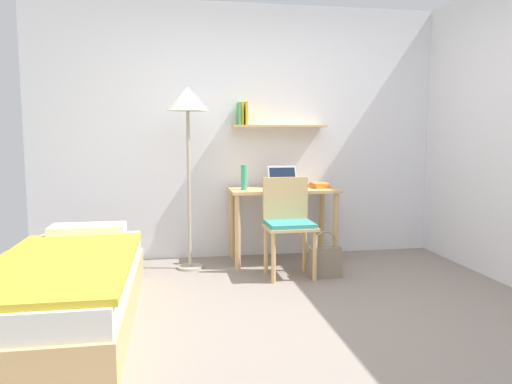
{
  "coord_description": "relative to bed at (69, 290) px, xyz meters",
  "views": [
    {
      "loc": [
        -0.76,
        -2.96,
        1.25
      ],
      "look_at": [
        -0.18,
        0.51,
        0.85
      ],
      "focal_mm": 33.7,
      "sensor_mm": 36.0,
      "label": 1
    }
  ],
  "objects": [
    {
      "name": "book_stack",
      "position": [
        2.15,
        1.4,
        0.53
      ],
      "size": [
        0.18,
        0.24,
        0.05
      ],
      "color": "orange",
      "rests_on": "desk"
    },
    {
      "name": "laptop",
      "position": [
        1.79,
        1.44,
        0.56
      ],
      "size": [
        0.3,
        0.24,
        0.22
      ],
      "color": "#B7BABF",
      "rests_on": "desk"
    },
    {
      "name": "wall_back",
      "position": [
        1.48,
        1.72,
        1.06
      ],
      "size": [
        4.4,
        0.27,
        2.6
      ],
      "color": "white",
      "rests_on": "ground_plane"
    },
    {
      "name": "handbag",
      "position": [
        2.02,
        0.78,
        -0.09
      ],
      "size": [
        0.28,
        0.12,
        0.42
      ],
      "color": "gray",
      "rests_on": "ground_plane"
    },
    {
      "name": "standing_lamp",
      "position": [
        0.84,
        1.27,
        1.27
      ],
      "size": [
        0.39,
        0.39,
        1.71
      ],
      "color": "#B2A893",
      "rests_on": "ground_plane"
    },
    {
      "name": "ground_plane",
      "position": [
        1.48,
        -0.31,
        -0.24
      ],
      "size": [
        5.28,
        5.28,
        0.0
      ],
      "primitive_type": "plane",
      "color": "gray"
    },
    {
      "name": "desk_chair",
      "position": [
        1.71,
        0.9,
        0.26
      ],
      "size": [
        0.45,
        0.39,
        0.89
      ],
      "color": "tan",
      "rests_on": "ground_plane"
    },
    {
      "name": "desk",
      "position": [
        1.77,
        1.39,
        0.36
      ],
      "size": [
        1.06,
        0.54,
        0.74
      ],
      "color": "tan",
      "rests_on": "ground_plane"
    },
    {
      "name": "bed",
      "position": [
        0.0,
        0.0,
        0.0
      ],
      "size": [
        0.86,
        2.01,
        0.54
      ],
      "color": "tan",
      "rests_on": "ground_plane"
    },
    {
      "name": "water_bottle",
      "position": [
        1.37,
        1.33,
        0.62
      ],
      "size": [
        0.06,
        0.06,
        0.24
      ],
      "primitive_type": "cylinder",
      "color": "#42A87F",
      "rests_on": "desk"
    }
  ]
}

